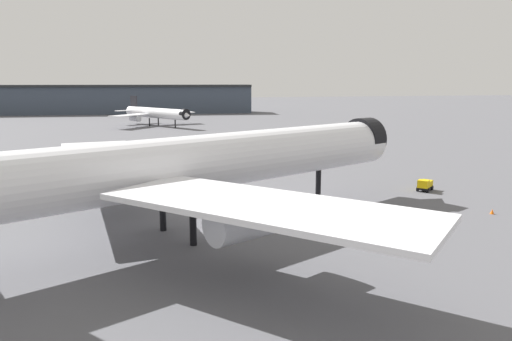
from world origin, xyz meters
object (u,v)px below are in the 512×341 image
airliner_far_taxiway (156,113)px  traffic_cone_near_nose (492,212)px  baggage_tug_wing (425,185)px  airliner_near_gate (195,165)px

airliner_far_taxiway → traffic_cone_near_nose: 142.16m
baggage_tug_wing → traffic_cone_near_nose: bearing=52.5°
airliner_near_gate → baggage_tug_wing: 40.23m
baggage_tug_wing → airliner_near_gate: bearing=-22.1°
airliner_near_gate → traffic_cone_near_nose: size_ratio=101.17×
airliner_far_taxiway → baggage_tug_wing: (34.60, -123.63, -4.01)m
baggage_tug_wing → traffic_cone_near_nose: 14.06m
airliner_near_gate → airliner_far_taxiway: size_ratio=1.73×
airliner_far_taxiway → traffic_cone_near_nose: size_ratio=58.59×
airliner_near_gate → traffic_cone_near_nose: airliner_near_gate is taller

